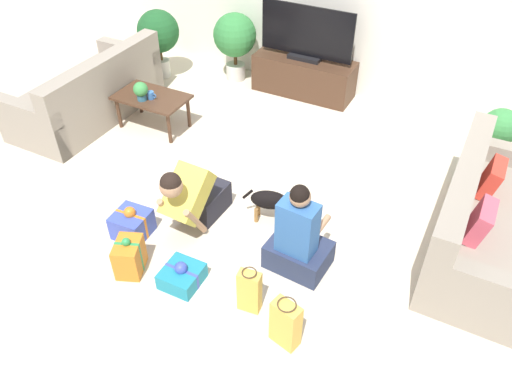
% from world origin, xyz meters
% --- Properties ---
extents(ground_plane, '(16.00, 16.00, 0.00)m').
position_xyz_m(ground_plane, '(0.00, 0.00, 0.00)').
color(ground_plane, beige).
extents(sofa_left, '(0.94, 1.93, 0.84)m').
position_xyz_m(sofa_left, '(-2.37, 0.55, 0.29)').
color(sofa_left, gray).
rests_on(sofa_left, ground_plane).
extents(sofa_right, '(0.94, 1.93, 0.84)m').
position_xyz_m(sofa_right, '(2.37, 0.35, 0.29)').
color(sofa_right, gray).
rests_on(sofa_right, ground_plane).
extents(coffee_table, '(0.86, 0.52, 0.42)m').
position_xyz_m(coffee_table, '(-1.52, 0.69, 0.37)').
color(coffee_table, '#472D1E').
rests_on(coffee_table, ground_plane).
extents(tv_console, '(1.34, 0.47, 0.50)m').
position_xyz_m(tv_console, '(-0.24, 2.32, 0.25)').
color(tv_console, '#472D1E').
rests_on(tv_console, ground_plane).
extents(tv, '(1.24, 0.20, 0.69)m').
position_xyz_m(tv, '(-0.24, 2.32, 0.81)').
color(tv, black).
rests_on(tv, tv_console).
extents(potted_plant_corner_right, '(0.38, 0.38, 0.73)m').
position_xyz_m(potted_plant_corner_right, '(2.23, 1.67, 0.42)').
color(potted_plant_corner_right, '#336B84').
rests_on(potted_plant_corner_right, ground_plane).
extents(potted_plant_back_left, '(0.59, 0.59, 0.94)m').
position_xyz_m(potted_plant_back_left, '(-1.26, 2.27, 0.60)').
color(potted_plant_back_left, beige).
rests_on(potted_plant_back_left, ground_plane).
extents(potted_plant_corner_left, '(0.57, 0.57, 0.95)m').
position_xyz_m(potted_plant_corner_left, '(-2.23, 1.86, 0.63)').
color(potted_plant_corner_left, beige).
rests_on(potted_plant_corner_left, ground_plane).
extents(person_kneeling, '(0.36, 0.82, 0.80)m').
position_xyz_m(person_kneeling, '(-0.11, -0.56, 0.35)').
color(person_kneeling, '#23232D').
rests_on(person_kneeling, ground_plane).
extents(person_sitting, '(0.55, 0.50, 0.93)m').
position_xyz_m(person_sitting, '(0.96, -0.60, 0.32)').
color(person_sitting, '#283351').
rests_on(person_sitting, ground_plane).
extents(dog, '(0.56, 0.27, 0.37)m').
position_xyz_m(dog, '(0.53, -0.15, 0.25)').
color(dog, black).
rests_on(dog, ground_plane).
extents(gift_box_a, '(0.32, 0.33, 0.23)m').
position_xyz_m(gift_box_a, '(0.18, -1.22, 0.08)').
color(gift_box_a, teal).
rests_on(gift_box_a, ground_plane).
extents(gift_box_b, '(0.33, 0.33, 0.32)m').
position_xyz_m(gift_box_b, '(-0.57, -0.94, 0.13)').
color(gift_box_b, '#3D51BC').
rests_on(gift_box_b, ground_plane).
extents(gift_box_c, '(0.30, 0.35, 0.38)m').
position_xyz_m(gift_box_c, '(-0.30, -1.30, 0.16)').
color(gift_box_c, orange).
rests_on(gift_box_c, ground_plane).
extents(gift_bag_a, '(0.19, 0.13, 0.43)m').
position_xyz_m(gift_bag_a, '(0.81, -1.19, 0.21)').
color(gift_bag_a, '#E5B74C').
rests_on(gift_bag_a, ground_plane).
extents(gift_bag_b, '(0.24, 0.17, 0.45)m').
position_xyz_m(gift_bag_b, '(1.19, -1.34, 0.21)').
color(gift_bag_b, '#E5B74C').
rests_on(gift_bag_b, ground_plane).
extents(mug, '(0.12, 0.08, 0.09)m').
position_xyz_m(mug, '(-1.48, 0.65, 0.47)').
color(mug, '#386BAD').
rests_on(mug, coffee_table).
extents(tabletop_plant, '(0.17, 0.17, 0.22)m').
position_xyz_m(tabletop_plant, '(-1.55, 0.57, 0.54)').
color(tabletop_plant, '#336B84').
rests_on(tabletop_plant, coffee_table).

